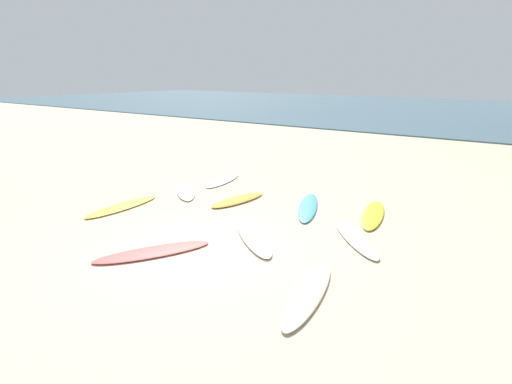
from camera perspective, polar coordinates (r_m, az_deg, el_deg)
The scene contains 12 objects.
ground_plane at distance 8.70m, azimuth -7.94°, elevation -8.05°, with size 120.00×120.00×0.00m, color beige.
ocean_water at distance 45.03m, azimuth 28.17°, elevation 10.04°, with size 120.00×40.00×0.08m, color #426675.
surfboard_0 at distance 9.15m, azimuth -0.38°, elevation -6.30°, with size 0.54×2.38×0.09m, color white.
surfboard_1 at distance 11.78m, azimuth -18.40°, elevation -1.96°, with size 0.58×2.34×0.07m, color yellow.
surfboard_2 at distance 11.75m, azimuth -2.57°, elevation -1.12°, with size 0.59×1.97×0.08m, color #F39F35.
surfboard_3 at distance 12.76m, azimuth -9.94°, elevation 0.06°, with size 0.55×2.01×0.07m, color white.
surfboard_4 at distance 11.22m, azimuth 7.38°, elevation -2.11°, with size 0.49×2.56×0.08m, color #49A1D9.
surfboard_5 at distance 13.93m, azimuth -4.72°, elevation 1.62°, with size 0.56×2.04×0.06m, color white.
surfboard_6 at distance 6.99m, azimuth 7.41°, elevation -14.13°, with size 0.48×2.33×0.08m, color beige.
surfboard_7 at distance 8.69m, azimuth -14.36°, elevation -8.21°, with size 0.59×2.40×0.07m, color #E25650.
surfboard_8 at distance 9.34m, azimuth 13.91°, elevation -6.37°, with size 0.49×2.30×0.08m, color silver.
surfboard_9 at distance 10.97m, azimuth 16.26°, elevation -3.07°, with size 0.51×2.42×0.08m, color yellow.
Camera 1 is at (5.45, -5.76, 3.59)m, focal length 28.27 mm.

